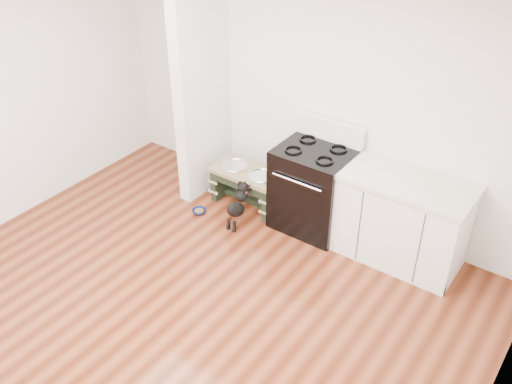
# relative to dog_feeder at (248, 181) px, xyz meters

# --- Properties ---
(ground) EXTENTS (5.00, 5.00, 0.00)m
(ground) POSITION_rel_dog_feeder_xyz_m (0.54, -2.06, -0.32)
(ground) COLOR #481B0C
(ground) RESTS_ON ground
(room_shell) EXTENTS (5.00, 5.00, 5.00)m
(room_shell) POSITION_rel_dog_feeder_xyz_m (0.54, -2.06, 1.30)
(room_shell) COLOR silver
(room_shell) RESTS_ON ground
(partition_wall) EXTENTS (0.15, 0.80, 2.70)m
(partition_wall) POSITION_rel_dog_feeder_xyz_m (-0.64, 0.04, 1.03)
(partition_wall) COLOR silver
(partition_wall) RESTS_ON ground
(oven_range) EXTENTS (0.76, 0.69, 1.14)m
(oven_range) POSITION_rel_dog_feeder_xyz_m (0.79, 0.10, 0.16)
(oven_range) COLOR black
(oven_range) RESTS_ON ground
(cabinet_run) EXTENTS (1.24, 0.64, 0.91)m
(cabinet_run) POSITION_rel_dog_feeder_xyz_m (1.77, 0.12, 0.14)
(cabinet_run) COLOR white
(cabinet_run) RESTS_ON ground
(dog_feeder) EXTENTS (0.81, 0.43, 0.46)m
(dog_feeder) POSITION_rel_dog_feeder_xyz_m (0.00, 0.00, 0.00)
(dog_feeder) COLOR black
(dog_feeder) RESTS_ON ground
(puppy) EXTENTS (0.14, 0.42, 0.49)m
(puppy) POSITION_rel_dog_feeder_xyz_m (0.14, -0.37, -0.05)
(puppy) COLOR black
(puppy) RESTS_ON ground
(floor_bowl) EXTENTS (0.21, 0.21, 0.05)m
(floor_bowl) POSITION_rel_dog_feeder_xyz_m (-0.34, -0.46, -0.29)
(floor_bowl) COLOR #0B1B4F
(floor_bowl) RESTS_ON ground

